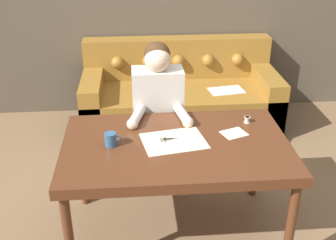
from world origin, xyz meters
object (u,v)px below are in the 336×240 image
at_px(dining_table, 176,152).
at_px(scissors, 170,139).
at_px(mug, 111,139).
at_px(person, 158,120).
at_px(thread_spool, 247,120).
at_px(couch, 179,97).

bearing_deg(dining_table, scissors, 125.19).
distance_m(dining_table, mug, 0.44).
height_order(dining_table, person, person).
bearing_deg(scissors, thread_spool, 19.27).
bearing_deg(mug, scissors, 7.20).
bearing_deg(mug, thread_spool, 14.54).
bearing_deg(dining_table, thread_spool, 25.00).
relative_size(couch, thread_spool, 44.61).
xyz_separation_m(scissors, thread_spool, (0.57, 0.20, 0.02)).
height_order(couch, scissors, couch).
xyz_separation_m(couch, mug, (-0.63, -1.72, 0.49)).
bearing_deg(dining_table, couch, 82.93).
bearing_deg(dining_table, mug, 179.83).
distance_m(couch, mug, 1.90).
distance_m(mug, thread_spool, 0.99).
distance_m(couch, scissors, 1.75).
distance_m(person, mug, 0.69).
height_order(scissors, thread_spool, thread_spool).
bearing_deg(mug, dining_table, -0.17).
distance_m(dining_table, thread_spool, 0.60).
distance_m(person, scissors, 0.55).
xyz_separation_m(couch, person, (-0.30, -1.14, 0.32)).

